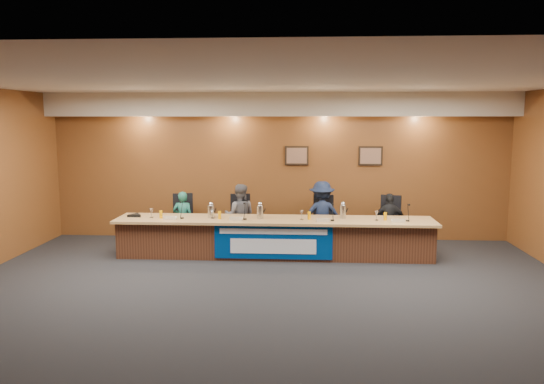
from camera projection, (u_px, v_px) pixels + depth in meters
The scene contains 39 objects.
floor at pixel (265, 297), 7.94m from camera, with size 10.00×10.00×0.00m, color black.
ceiling at pixel (265, 80), 7.49m from camera, with size 10.00×8.00×0.04m, color silver.
wall_back at pixel (279, 167), 11.67m from camera, with size 10.00×0.04×3.20m, color brown.
soffit at pixel (278, 104), 11.24m from camera, with size 10.00×0.50×0.50m, color beige.
dais_body at pixel (274, 239), 10.26m from camera, with size 6.00×0.80×0.70m, color #4B2818.
dais_top at pixel (274, 220), 10.16m from camera, with size 6.10×0.95×0.05m, color #AC804C.
banner at pixel (273, 242), 9.85m from camera, with size 2.20×0.02×0.65m, color navy.
banner_text_upper at pixel (273, 232), 9.81m from camera, with size 2.00×0.01×0.10m, color silver.
banner_text_lower at pixel (273, 246), 9.85m from camera, with size 1.60×0.01×0.28m, color silver.
wall_photo_left at pixel (297, 156), 11.58m from camera, with size 0.52×0.04×0.42m, color black.
wall_photo_right at pixel (370, 156), 11.49m from camera, with size 0.52×0.04×0.42m, color black.
panelist_a at pixel (183, 219), 11.04m from camera, with size 0.42×0.28×1.16m, color #1C604F.
panelist_b at pixel (240, 216), 10.96m from camera, with size 0.64×0.50×1.32m, color #55545A.
panelist_c at pixel (322, 215), 10.85m from camera, with size 0.90×0.52×1.39m, color #111A33.
panelist_d at pixel (390, 221), 10.79m from camera, with size 0.68×0.28×1.15m, color black.
office_chair_a at pixel (184, 223), 11.15m from camera, with size 0.48×0.48×0.08m, color black.
office_chair_b at pixel (240, 223), 11.08m from camera, with size 0.48×0.48×0.08m, color black.
office_chair_c at pixel (321, 224), 10.98m from camera, with size 0.48×0.48×0.08m, color black.
office_chair_d at pixel (389, 225), 10.90m from camera, with size 0.48×0.48×0.08m, color black.
nameplate_a at pixel (169, 217), 10.05m from camera, with size 0.24×0.06×0.09m, color white.
microphone_a at pixel (182, 218), 10.18m from camera, with size 0.07×0.07×0.02m, color black.
juice_glass_a at pixel (161, 214), 10.19m from camera, with size 0.06×0.06×0.15m, color #EC9D00.
water_glass_a at pixel (151, 213), 10.25m from camera, with size 0.08×0.08×0.18m, color silver.
nameplate_b at pixel (236, 218), 9.97m from camera, with size 0.24×0.06×0.09m, color white.
microphone_b at pixel (245, 219), 10.07m from camera, with size 0.07×0.07×0.02m, color black.
juice_glass_b at pixel (220, 215), 10.13m from camera, with size 0.06×0.06×0.15m, color #EC9D00.
water_glass_b at pixel (212, 214), 10.17m from camera, with size 0.08×0.08×0.18m, color silver.
nameplate_c at pixel (323, 220), 9.82m from camera, with size 0.24×0.06×0.09m, color white.
microphone_c at pixel (332, 220), 9.96m from camera, with size 0.07×0.07×0.02m, color black.
juice_glass_c at pixel (309, 216), 10.08m from camera, with size 0.06×0.06×0.15m, color #EC9D00.
water_glass_c at pixel (302, 215), 10.04m from camera, with size 0.08×0.08×0.18m, color silver.
nameplate_d at pixel (399, 220), 9.78m from camera, with size 0.24×0.06×0.09m, color white.
microphone_d at pixel (408, 221), 9.91m from camera, with size 0.07×0.07×0.02m, color black.
juice_glass_d at pixel (385, 216), 9.99m from camera, with size 0.06×0.06×0.15m, color #EC9D00.
water_glass_d at pixel (377, 216), 9.98m from camera, with size 0.08×0.08×0.18m, color silver.
carafe_left at pixel (211, 212), 10.24m from camera, with size 0.13×0.13×0.24m, color silver.
carafe_mid at pixel (260, 212), 10.16m from camera, with size 0.13×0.13×0.25m, color silver.
carafe_right at pixel (343, 212), 10.17m from camera, with size 0.12×0.12×0.26m, color silver.
speakerphone at pixel (135, 215), 10.38m from camera, with size 0.32×0.32×0.05m, color black.
Camera 1 is at (0.56, -7.62, 2.67)m, focal length 35.00 mm.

